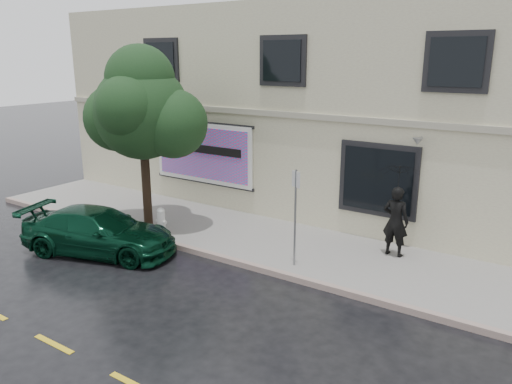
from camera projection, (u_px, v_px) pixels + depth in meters
The scene contains 12 objects.
ground at pixel (178, 279), 12.39m from camera, with size 90.00×90.00×0.00m, color black.
sidewalk at pixel (251, 237), 14.97m from camera, with size 20.00×3.50×0.15m, color gray.
curb at pixel (215, 256), 13.57m from camera, with size 20.00×0.18×0.16m, color gray.
road_marking at pixel (54, 344), 9.58m from camera, with size 19.00×0.12×0.01m, color gold.
building at pixel (337, 107), 18.67m from camera, with size 20.00×8.12×7.00m.
billboard at pixel (202, 153), 17.50m from camera, with size 4.30×0.16×2.20m.
car at pixel (99, 231), 13.85m from camera, with size 1.92×4.35×1.27m, color black.
pedestrian at pixel (396, 221), 13.23m from camera, with size 0.70×0.46×1.91m, color black.
umbrella at pixel (399, 172), 12.87m from camera, with size 1.08×1.08×0.80m, color black.
street_tree at pixel (142, 113), 14.89m from camera, with size 2.85×2.85×5.00m.
fire_hydrant at pixel (161, 222), 14.89m from camera, with size 0.35×0.33×0.85m.
sign_pole at pixel (295, 209), 12.43m from camera, with size 0.29×0.14×2.51m.
Camera 1 is at (7.92, -8.38, 5.37)m, focal length 35.00 mm.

